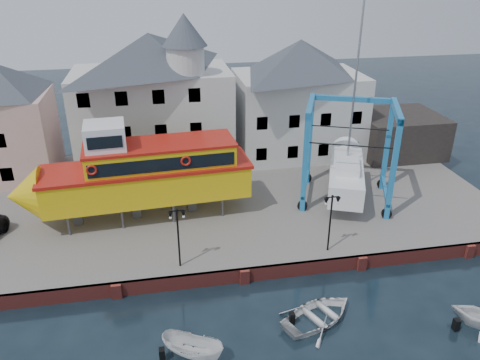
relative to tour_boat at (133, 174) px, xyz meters
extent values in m
plane|color=black|center=(6.79, -8.23, -4.59)|extent=(140.00, 140.00, 0.00)
cube|color=#5F5A58|center=(6.79, 2.77, -4.09)|extent=(44.00, 22.00, 1.00)
cube|color=maroon|center=(6.79, -8.11, -4.09)|extent=(44.00, 0.25, 1.00)
cube|color=maroon|center=(-1.21, -8.28, -4.09)|extent=(0.60, 0.36, 1.00)
cube|color=maroon|center=(6.79, -8.28, -4.09)|extent=(0.60, 0.36, 1.00)
cube|color=maroon|center=(14.79, -8.28, -4.09)|extent=(0.60, 0.36, 1.00)
cube|color=maroon|center=(22.79, -8.28, -4.09)|extent=(0.60, 0.36, 1.00)
cube|color=#D4A09A|center=(-11.21, 9.77, 0.16)|extent=(8.00, 7.00, 7.50)
cube|color=black|center=(-10.71, 6.31, -1.99)|extent=(1.00, 0.08, 1.20)
cube|color=silver|center=(1.79, 10.27, 0.91)|extent=(14.00, 8.00, 9.00)
pyramid|color=#383C47|center=(1.79, 10.27, 7.01)|extent=(14.00, 8.00, 3.20)
cube|color=black|center=(-3.71, 6.31, -1.99)|extent=(1.00, 0.08, 1.20)
cube|color=black|center=(-0.71, 6.31, -1.99)|extent=(1.00, 0.08, 1.20)
cube|color=black|center=(2.29, 6.31, -1.99)|extent=(1.00, 0.08, 1.20)
cube|color=black|center=(5.29, 6.31, -1.99)|extent=(1.00, 0.08, 1.20)
cube|color=black|center=(-3.71, 6.31, 1.01)|extent=(1.00, 0.08, 1.20)
cube|color=black|center=(-0.71, 6.31, 1.01)|extent=(1.00, 0.08, 1.20)
cube|color=black|center=(2.29, 6.31, 1.01)|extent=(1.00, 0.08, 1.20)
cube|color=black|center=(5.29, 6.31, 1.01)|extent=(1.00, 0.08, 1.20)
cube|color=black|center=(-3.71, 6.31, 4.01)|extent=(1.00, 0.08, 1.20)
cube|color=black|center=(-0.71, 6.31, 4.01)|extent=(1.00, 0.08, 1.20)
cube|color=black|center=(2.29, 6.31, 4.01)|extent=(1.00, 0.08, 1.20)
cube|color=black|center=(5.29, 6.31, 4.01)|extent=(1.00, 0.08, 1.20)
cylinder|color=silver|center=(4.79, 7.87, 6.61)|extent=(3.20, 3.20, 2.40)
cone|color=#383C47|center=(4.79, 7.87, 9.11)|extent=(3.80, 3.80, 2.60)
cube|color=silver|center=(15.79, 10.77, 0.41)|extent=(12.00, 8.00, 8.00)
pyramid|color=#383C47|center=(15.79, 10.77, 6.01)|extent=(12.00, 8.00, 3.20)
cube|color=black|center=(11.29, 6.81, -1.99)|extent=(1.00, 0.08, 1.20)
cube|color=black|center=(14.29, 6.81, -1.99)|extent=(1.00, 0.08, 1.20)
cube|color=black|center=(17.29, 6.81, -1.99)|extent=(1.00, 0.08, 1.20)
cube|color=black|center=(20.29, 6.81, -1.99)|extent=(1.00, 0.08, 1.20)
cube|color=black|center=(11.29, 6.81, 1.01)|extent=(1.00, 0.08, 1.20)
cube|color=black|center=(14.29, 6.81, 1.01)|extent=(1.00, 0.08, 1.20)
cube|color=black|center=(17.29, 6.81, 1.01)|extent=(1.00, 0.08, 1.20)
cube|color=black|center=(20.29, 6.81, 1.01)|extent=(1.00, 0.08, 1.20)
cube|color=black|center=(25.79, 8.77, -1.59)|extent=(8.00, 7.00, 4.00)
cylinder|color=black|center=(2.79, -7.03, -1.59)|extent=(0.12, 0.12, 4.00)
cube|color=black|center=(2.79, -7.03, 0.46)|extent=(0.90, 0.06, 0.06)
sphere|color=black|center=(2.79, -7.03, 0.53)|extent=(0.16, 0.16, 0.16)
cone|color=black|center=(2.39, -7.03, 0.19)|extent=(0.32, 0.32, 0.45)
sphere|color=white|center=(2.39, -7.03, 0.01)|extent=(0.18, 0.18, 0.18)
cone|color=black|center=(3.19, -7.03, 0.19)|extent=(0.32, 0.32, 0.45)
sphere|color=white|center=(3.19, -7.03, 0.01)|extent=(0.18, 0.18, 0.18)
cylinder|color=black|center=(12.79, -7.03, -1.59)|extent=(0.12, 0.12, 4.00)
cube|color=black|center=(12.79, -7.03, 0.46)|extent=(0.90, 0.06, 0.06)
sphere|color=black|center=(12.79, -7.03, 0.53)|extent=(0.16, 0.16, 0.16)
cone|color=black|center=(12.39, -7.03, 0.19)|extent=(0.32, 0.32, 0.45)
sphere|color=white|center=(12.39, -7.03, 0.01)|extent=(0.18, 0.18, 0.18)
cone|color=black|center=(13.19, -7.03, 0.19)|extent=(0.32, 0.32, 0.45)
sphere|color=white|center=(13.19, -7.03, 0.01)|extent=(0.18, 0.18, 0.18)
cylinder|color=#59595E|center=(-4.74, -1.82, -2.79)|extent=(0.21, 0.21, 1.60)
cylinder|color=#59595E|center=(-4.94, 1.17, -2.79)|extent=(0.21, 0.21, 1.60)
cylinder|color=#59595E|center=(-1.01, -1.57, -2.79)|extent=(0.21, 0.21, 1.60)
cylinder|color=#59595E|center=(-1.21, 1.42, -2.79)|extent=(0.21, 0.21, 1.60)
cylinder|color=#59595E|center=(2.73, -1.32, -2.79)|extent=(0.21, 0.21, 1.60)
cylinder|color=#59595E|center=(2.53, 1.67, -2.79)|extent=(0.21, 0.21, 1.60)
cylinder|color=#59595E|center=(6.46, -1.07, -2.79)|extent=(0.21, 0.21, 1.60)
cylinder|color=#59595E|center=(6.26, 1.92, -2.79)|extent=(0.21, 0.21, 1.60)
cube|color=#59595E|center=(-4.31, -0.29, -2.79)|extent=(0.68, 0.58, 1.60)
cube|color=#59595E|center=(-0.04, 0.00, -2.79)|extent=(0.68, 0.58, 1.60)
cube|color=#59595E|center=(4.23, 0.29, -2.79)|extent=(0.68, 0.58, 1.60)
cube|color=yellow|center=(1.02, 0.07, -0.81)|extent=(15.21, 5.06, 2.35)
cone|color=yellow|center=(-7.62, -0.51, -0.81)|extent=(2.62, 4.21, 4.06)
cube|color=#B01A0F|center=(1.02, 0.07, 0.47)|extent=(15.54, 5.25, 0.24)
cube|color=yellow|center=(2.09, 0.14, 1.22)|extent=(10.91, 4.34, 1.71)
cube|color=black|center=(2.22, -1.70, 1.27)|extent=(10.25, 0.75, 0.96)
cube|color=black|center=(1.97, 1.99, 1.27)|extent=(10.25, 0.75, 0.96)
cube|color=#B01A0F|center=(2.09, 0.14, 2.17)|extent=(11.13, 4.46, 0.19)
cube|color=white|center=(-1.64, -0.11, 3.05)|extent=(2.96, 2.96, 1.95)
cube|color=black|center=(-1.55, -1.53, 3.13)|extent=(2.33, 0.22, 0.86)
torus|color=#B01A0F|center=(-2.58, -2.07, 1.44)|extent=(0.76, 0.20, 0.75)
torus|color=#B01A0F|center=(3.82, -1.64, 1.44)|extent=(0.76, 0.20, 0.75)
cube|color=#1B659D|center=(12.77, -1.34, 0.37)|extent=(0.51, 0.51, 7.92)
cylinder|color=black|center=(12.77, -1.34, -3.19)|extent=(0.84, 0.56, 0.79)
cube|color=#1B659D|center=(14.72, 3.54, 0.37)|extent=(0.51, 0.51, 7.92)
cylinder|color=black|center=(14.72, 3.54, -3.19)|extent=(0.84, 0.56, 0.79)
cube|color=#1B659D|center=(18.70, -3.72, 0.37)|extent=(0.51, 0.51, 7.92)
cylinder|color=black|center=(18.70, -3.72, -3.19)|extent=(0.84, 0.56, 0.79)
cube|color=#1B659D|center=(20.66, 1.16, 0.37)|extent=(0.51, 0.51, 7.92)
cylinder|color=black|center=(20.66, 1.16, -3.19)|extent=(0.84, 0.56, 0.79)
cube|color=#1B659D|center=(13.75, 1.10, 4.13)|extent=(2.47, 5.40, 0.55)
cube|color=#1B659D|center=(13.75, 1.10, -2.46)|extent=(2.36, 5.35, 0.24)
cube|color=#1B659D|center=(19.68, -1.28, 4.13)|extent=(2.47, 5.40, 0.55)
cube|color=#1B659D|center=(19.68, -1.28, -2.46)|extent=(2.36, 5.35, 0.24)
cube|color=#1B659D|center=(17.69, 2.35, 4.13)|extent=(6.45, 2.89, 0.40)
cube|color=white|center=(16.71, -0.09, -1.55)|extent=(5.57, 8.84, 1.81)
cone|color=white|center=(18.58, 4.58, -1.55)|extent=(3.09, 2.65, 2.60)
cube|color=#59595E|center=(16.71, -0.09, -2.86)|extent=(1.01, 1.99, 0.79)
cube|color=white|center=(16.50, -0.61, -0.31)|extent=(2.94, 3.82, 0.68)
cylinder|color=#99999E|center=(16.92, 0.44, 5.57)|extent=(0.21, 0.21, 12.44)
cube|color=black|center=(15.96, -1.98, 1.89)|extent=(5.79, 2.41, 0.05)
cube|color=black|center=(17.47, 1.80, 1.89)|extent=(5.79, 2.41, 0.05)
imported|color=white|center=(2.97, -13.79, -4.59)|extent=(3.70, 2.97, 1.36)
imported|color=white|center=(10.35, -12.41, -4.59)|extent=(5.70, 5.02, 0.98)
imported|color=white|center=(19.28, -14.58, -4.59)|extent=(4.44, 4.39, 1.77)
camera|label=1|loc=(2.08, -32.25, 14.34)|focal=35.00mm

